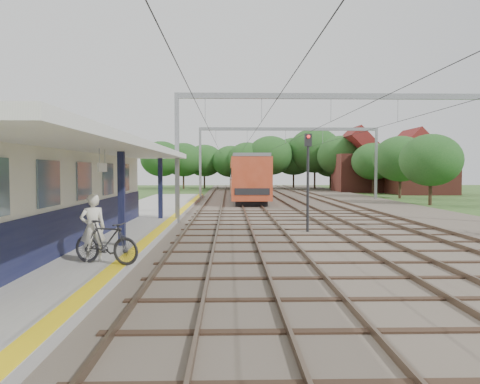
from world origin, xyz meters
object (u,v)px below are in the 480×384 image
object	(u,v)px
bicycle	(106,242)
train	(244,175)
person	(93,228)
signal_post	(308,170)

from	to	relation	value
bicycle	train	distance (m)	42.17
person	train	world-z (taller)	train
bicycle	signal_post	xyz separation A→B (m)	(6.95, 8.43, 1.98)
person	signal_post	distance (m)	11.10
signal_post	bicycle	bearing A→B (deg)	-130.58
signal_post	person	bearing A→B (deg)	-133.48
train	signal_post	xyz separation A→B (m)	(1.85, -33.41, 0.64)
bicycle	train	size ratio (longest dim) A/B	0.05
person	train	distance (m)	41.89
train	signal_post	distance (m)	33.47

